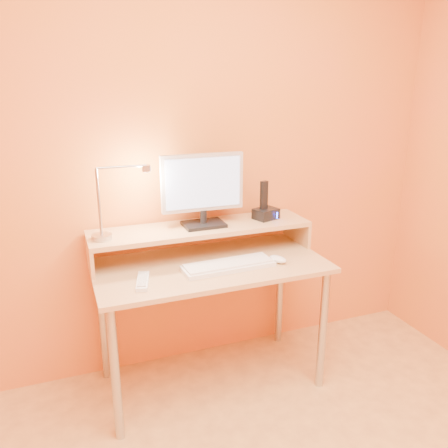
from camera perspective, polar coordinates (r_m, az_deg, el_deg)
name	(u,v)px	position (r m, az deg, el deg)	size (l,w,h in m)	color
wall_back	(191,153)	(2.53, -4.23, 8.86)	(3.00, 0.04, 2.50)	orange
desk_leg_fl	(115,375)	(2.23, -13.51, -17.99)	(0.04, 0.04, 0.69)	#ACACB0
desk_leg_fr	(323,330)	(2.56, 12.32, -12.93)	(0.04, 0.04, 0.69)	#ACACB0
desk_leg_bl	(103,323)	(2.66, -15.01, -11.94)	(0.04, 0.04, 0.69)	#ACACB0
desk_leg_br	(280,292)	(2.94, 7.02, -8.47)	(0.04, 0.04, 0.69)	#ACACB0
desk_lower	(211,266)	(2.38, -1.71, -5.26)	(1.20, 0.60, 0.03)	tan
shelf_riser_left	(90,256)	(2.38, -16.55, -3.91)	(0.02, 0.30, 0.14)	tan
shelf_riser_right	(296,230)	(2.71, 9.10, -0.78)	(0.02, 0.30, 0.14)	tan
desk_shelf	(201,228)	(2.46, -2.89, -0.54)	(1.20, 0.30, 0.03)	tan
monitor_foot	(204,224)	(2.45, -2.58, -0.03)	(0.22, 0.16, 0.02)	black
monitor_neck	(204,216)	(2.44, -2.59, 0.96)	(0.04, 0.04, 0.07)	black
monitor_panel	(202,182)	(2.40, -2.73, 5.25)	(0.45, 0.04, 0.30)	#B3B3B5
monitor_back	(201,182)	(2.43, -2.90, 5.36)	(0.40, 0.01, 0.26)	black
monitor_screen	(204,183)	(2.39, -2.59, 5.17)	(0.41, 0.00, 0.26)	#A0BBF1
lamp_base	(102,237)	(2.32, -15.12, -1.57)	(0.10, 0.10, 0.03)	#ACACB0
lamp_post	(99,202)	(2.27, -15.47, 2.66)	(0.01, 0.01, 0.33)	#ACACB0
lamp_arm	(122,167)	(2.25, -12.76, 7.04)	(0.01, 0.01, 0.24)	#ACACB0
lamp_head	(147,168)	(2.27, -9.73, 6.93)	(0.04, 0.04, 0.03)	#ACACB0
lamp_bulb	(147,171)	(2.28, -9.70, 6.54)	(0.03, 0.03, 0.00)	#FFEAC6
phone_dock	(266,214)	(2.58, 5.29, 1.30)	(0.13, 0.10, 0.06)	black
phone_handset	(264,195)	(2.55, 5.05, 3.64)	(0.04, 0.03, 0.16)	black
phone_led	(277,215)	(2.56, 6.69, 1.09)	(0.01, 0.00, 0.04)	#213AEC
keyboard	(228,266)	(2.31, 0.55, -5.31)	(0.47, 0.15, 0.02)	silver
mouse	(278,259)	(2.40, 6.78, -4.41)	(0.06, 0.11, 0.04)	white
remote_control	(143,281)	(2.18, -10.19, -7.10)	(0.05, 0.20, 0.02)	silver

